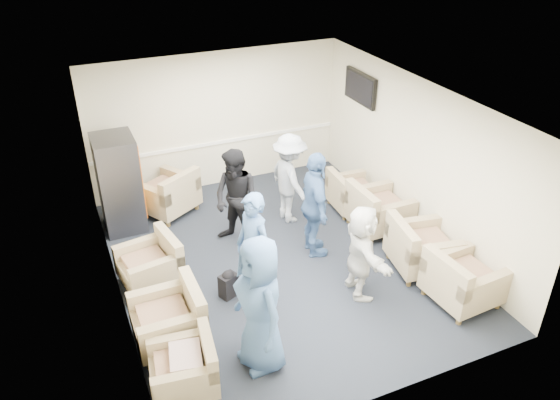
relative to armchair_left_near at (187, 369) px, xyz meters
name	(u,v)px	position (x,y,z in m)	size (l,w,h in m)	color
floor	(279,260)	(2.03, 1.95, -0.30)	(6.00, 6.00, 0.00)	black
ceiling	(279,102)	(2.03, 1.95, 2.40)	(6.00, 6.00, 0.00)	silver
back_wall	(218,121)	(2.03, 4.95, 1.05)	(5.00, 0.02, 2.70)	beige
front_wall	(390,309)	(2.03, -1.05, 1.05)	(5.00, 0.02, 2.70)	beige
left_wall	(109,223)	(-0.47, 1.95, 1.05)	(0.02, 6.00, 2.70)	beige
right_wall	(416,159)	(4.53, 1.95, 1.05)	(0.02, 6.00, 2.70)	beige
chair_rail	(219,142)	(2.03, 4.93, 0.60)	(4.98, 0.04, 0.06)	white
tv	(360,88)	(4.47, 3.75, 1.74)	(0.10, 1.00, 0.58)	black
armchair_left_near	(187,369)	(0.00, 0.00, 0.00)	(0.85, 0.85, 0.61)	#9E8966
armchair_left_mid	(172,320)	(0.04, 0.86, 0.05)	(0.88, 0.88, 0.70)	#9E8966
armchair_left_far	(153,265)	(0.07, 2.19, 0.03)	(0.96, 0.96, 0.66)	#9E8966
armchair_right_near	(460,282)	(4.01, -0.03, 0.06)	(0.96, 0.96, 0.72)	#9E8966
armchair_right_midnear	(419,249)	(3.96, 0.89, 0.06)	(1.07, 1.07, 0.74)	#9E8966
armchair_right_midfar	(376,211)	(3.97, 2.14, 0.06)	(0.93, 0.93, 0.74)	#9E8966
armchair_right_far	(350,194)	(3.92, 2.95, 0.02)	(0.85, 0.85, 0.64)	#9E8966
armchair_corner	(169,195)	(0.79, 4.16, 0.06)	(1.27, 1.27, 0.74)	#9E8966
vending_machine	(119,183)	(-0.06, 4.03, 0.55)	(0.70, 0.81, 1.71)	#505058
backpack	(228,283)	(1.00, 1.44, -0.07)	(0.31, 0.27, 0.45)	black
pillow	(186,358)	(0.00, 0.01, 0.17)	(0.49, 0.37, 0.14)	beige
person_front_left	(260,305)	(0.96, 0.04, 0.62)	(0.90, 0.59, 1.85)	#3B5C8F
person_mid_left	(253,249)	(1.34, 1.26, 0.56)	(0.63, 0.41, 1.72)	#3B5C8F
person_back_left	(237,199)	(1.60, 2.69, 0.55)	(0.83, 0.65, 1.71)	black
person_back_right	(290,179)	(2.73, 3.07, 0.52)	(1.07, 0.61, 1.65)	silver
person_mid_right	(315,205)	(2.65, 1.94, 0.60)	(1.05, 0.44, 1.80)	#3B5C8F
person_front_right	(361,252)	(2.80, 0.75, 0.43)	(1.36, 0.43, 1.46)	silver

